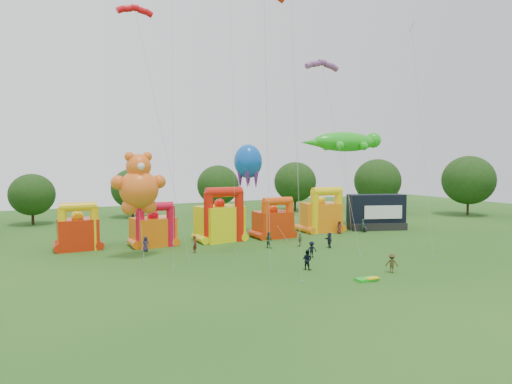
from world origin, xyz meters
name	(u,v)px	position (x,y,z in m)	size (l,w,h in m)	color
ground	(374,291)	(0.00, 0.00, 0.00)	(160.00, 160.00, 0.00)	#1D4B15
tree_ring	(359,214)	(-1.18, 0.61, 6.26)	(123.37, 125.47, 12.07)	#352314
bouncy_castle_0	(78,231)	(-20.04, 28.89, 2.20)	(4.53, 3.64, 5.73)	red
bouncy_castle_1	(154,229)	(-11.42, 27.40, 2.11)	(5.42, 4.65, 5.54)	orange
bouncy_castle_2	(220,220)	(-2.70, 27.06, 2.70)	(6.22, 5.39, 7.15)	yellow
bouncy_castle_3	(274,222)	(4.80, 26.30, 2.15)	(4.76, 3.83, 5.64)	red
bouncy_castle_4	(322,215)	(13.72, 27.90, 2.53)	(6.27, 5.47, 6.68)	orange
stage_trailer	(376,212)	(22.45, 26.01, 2.61)	(9.08, 5.72, 5.41)	black
teddy_bear_kite	(139,188)	(-14.39, 21.13, 7.62)	(5.86, 4.84, 11.60)	orange
gecko_kite	(347,172)	(18.91, 28.80, 8.81)	(15.23, 9.16, 15.22)	green
octopus_kite	(257,185)	(3.96, 29.88, 7.00)	(4.14, 12.40, 13.00)	blue
parafoil_kites	(198,130)	(-8.80, 17.92, 13.79)	(25.40, 14.99, 28.93)	red
diamond_kites	(276,106)	(-0.80, 15.44, 16.48)	(29.64, 21.88, 38.30)	red
folded_kite_bundle	(367,279)	(1.61, 2.82, 0.14)	(2.00, 1.11, 0.31)	green
spectator_0	(145,244)	(-13.11, 24.36, 0.88)	(0.86, 0.56, 1.76)	#312B48
spectator_1	(195,244)	(-8.14, 21.17, 0.99)	(0.72, 0.47, 1.97)	#5A1E19
spectator_2	(269,240)	(0.77, 20.00, 0.96)	(0.94, 0.73, 1.93)	#1A411F
spectator_3	(312,249)	(2.45, 13.13, 0.88)	(1.14, 0.66, 1.77)	black
spectator_4	(300,240)	(4.68, 19.20, 0.81)	(0.95, 0.39, 1.62)	#41391A
spectator_5	(329,240)	(7.40, 16.89, 0.93)	(1.72, 0.55, 1.85)	#212338
spectator_6	(339,227)	(14.78, 24.92, 0.93)	(0.91, 0.59, 1.86)	#532317
spectator_7	(363,226)	(18.77, 24.51, 0.97)	(0.71, 0.46, 1.94)	#19402B
spectator_8	(307,260)	(-0.97, 8.62, 0.97)	(0.94, 0.73, 1.94)	black
spectator_9	(392,263)	(5.56, 4.12, 0.90)	(1.17, 0.67, 1.81)	#43371B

